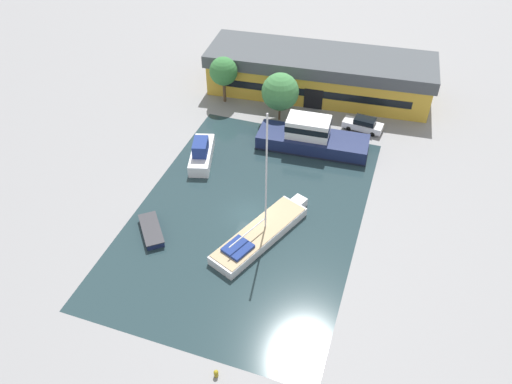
% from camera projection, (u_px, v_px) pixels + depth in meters
% --- Properties ---
extents(ground_plane, '(440.00, 440.00, 0.00)m').
position_uv_depth(ground_plane, '(248.00, 214.00, 49.83)').
color(ground_plane, gray).
extents(water_canal, '(21.82, 31.94, 0.01)m').
position_uv_depth(water_canal, '(248.00, 214.00, 49.83)').
color(water_canal, '#23383D').
rests_on(water_canal, ground).
extents(warehouse_building, '(30.22, 11.27, 5.55)m').
position_uv_depth(warehouse_building, '(319.00, 73.00, 66.15)').
color(warehouse_building, gold).
rests_on(warehouse_building, ground).
extents(quay_tree_near_building, '(4.56, 4.56, 6.24)m').
position_uv_depth(quay_tree_near_building, '(280.00, 92.00, 60.27)').
color(quay_tree_near_building, brown).
rests_on(quay_tree_near_building, ground).
extents(quay_tree_by_water, '(3.61, 3.61, 6.17)m').
position_uv_depth(quay_tree_by_water, '(223.00, 71.00, 63.37)').
color(quay_tree_by_water, brown).
rests_on(quay_tree_by_water, ground).
extents(parked_car, '(4.94, 2.27, 1.69)m').
position_uv_depth(parked_car, '(363.00, 124.00, 60.54)').
color(parked_car, silver).
rests_on(parked_car, ground).
extents(sailboat_moored, '(6.87, 12.07, 13.49)m').
position_uv_depth(sailboat_moored, '(261.00, 233.00, 47.03)').
color(sailboat_moored, silver).
rests_on(sailboat_moored, water_canal).
extents(motor_cruiser, '(13.09, 5.00, 3.89)m').
position_uv_depth(motor_cruiser, '(311.00, 138.00, 57.45)').
color(motor_cruiser, '#19234C').
rests_on(motor_cruiser, water_canal).
extents(small_dinghy, '(4.16, 4.59, 0.70)m').
position_uv_depth(small_dinghy, '(151.00, 231.00, 47.63)').
color(small_dinghy, '#19234C').
rests_on(small_dinghy, water_canal).
extents(cabin_boat, '(3.93, 6.86, 2.79)m').
position_uv_depth(cabin_boat, '(202.00, 153.00, 55.85)').
color(cabin_boat, white).
rests_on(cabin_boat, water_canal).
extents(mooring_bollard, '(0.36, 0.36, 0.68)m').
position_uv_depth(mooring_bollard, '(216.00, 373.00, 36.61)').
color(mooring_bollard, olive).
rests_on(mooring_bollard, ground).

